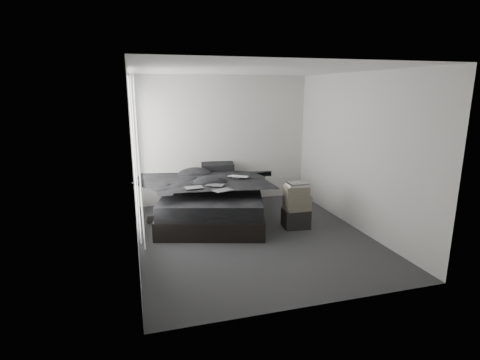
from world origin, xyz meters
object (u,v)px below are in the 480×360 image
object	(u,v)px
bed	(214,210)
laptop	(237,173)
side_stand	(175,207)
box_lower	(296,218)

from	to	relation	value
bed	laptop	bearing A→B (deg)	7.50
side_stand	box_lower	distance (m)	2.12
bed	laptop	xyz separation A→B (m)	(0.43, -0.06, 0.69)
bed	box_lower	size ratio (longest dim) A/B	5.31
laptop	side_stand	distance (m)	1.26
laptop	side_stand	bearing A→B (deg)	-143.89
side_stand	laptop	bearing A→B (deg)	2.14
bed	side_stand	bearing A→B (deg)	-155.65
bed	side_stand	size ratio (longest dim) A/B	3.62
bed	laptop	world-z (taller)	laptop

